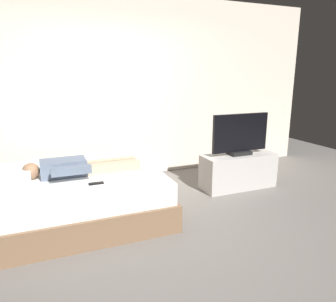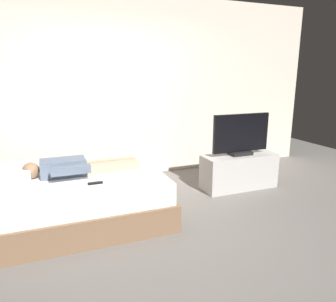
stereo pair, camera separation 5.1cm
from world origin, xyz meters
name	(u,v)px [view 2 (the right image)]	position (x,y,z in m)	size (l,w,h in m)	color
ground_plane	(148,226)	(0.00, 0.00, 0.00)	(10.00, 10.00, 0.00)	slate
back_wall	(134,89)	(0.40, 1.85, 1.40)	(6.40, 0.10, 2.80)	beige
bed	(75,196)	(-0.71, 0.54, 0.26)	(1.99, 1.61, 0.54)	brown
pillow	(6,175)	(-1.38, 0.54, 0.60)	(0.48, 0.34, 0.12)	white
person	(76,167)	(-0.68, 0.48, 0.62)	(1.26, 0.46, 0.18)	slate
remote	(95,183)	(-0.53, 0.07, 0.55)	(0.15, 0.04, 0.02)	black
tv_stand	(239,171)	(1.62, 0.66, 0.25)	(1.10, 0.40, 0.50)	#B7B2AD
tv	(241,135)	(1.62, 0.66, 0.78)	(0.88, 0.20, 0.59)	black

